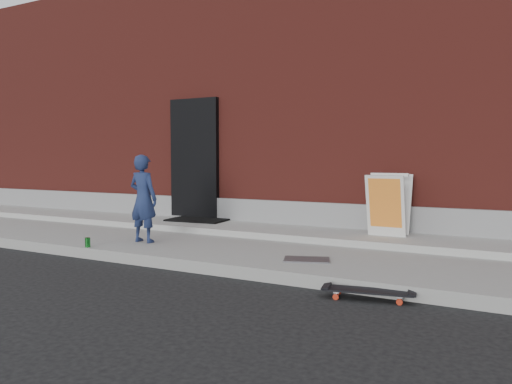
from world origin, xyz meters
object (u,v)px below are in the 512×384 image
Objects in this scene: pizza_sign at (389,204)px; child at (143,199)px; skateboard at (368,292)px; soda_can at (88,242)px.

child is at bearing -151.65° from pizza_sign.
pizza_sign is (-0.43, 2.62, 0.63)m from skateboard.
pizza_sign is 4.37m from soda_can.
child is 1.00m from soda_can.
child is at bearing 60.18° from soda_can.
pizza_sign is at bearing 99.37° from skateboard.
soda_can is at bearing 60.74° from child.
skateboard is (3.63, -0.89, -0.72)m from child.
child reaches higher than skateboard.
pizza_sign is at bearing 34.01° from soda_can.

